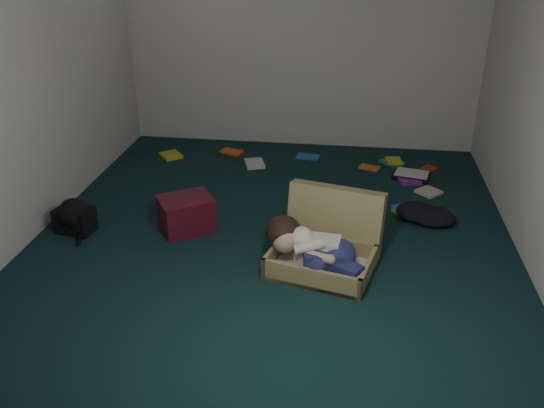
# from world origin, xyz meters

# --- Properties ---
(floor) EXTENTS (4.50, 4.50, 0.00)m
(floor) POSITION_xyz_m (0.00, 0.00, 0.00)
(floor) COLOR #0E2928
(floor) RESTS_ON ground
(wall_back) EXTENTS (4.50, 0.00, 4.50)m
(wall_back) POSITION_xyz_m (0.00, 2.25, 1.30)
(wall_back) COLOR silver
(wall_back) RESTS_ON ground
(wall_front) EXTENTS (4.50, 0.00, 4.50)m
(wall_front) POSITION_xyz_m (0.00, -2.25, 1.30)
(wall_front) COLOR silver
(wall_front) RESTS_ON ground
(wall_left) EXTENTS (0.00, 4.50, 4.50)m
(wall_left) POSITION_xyz_m (-2.00, 0.00, 1.30)
(wall_left) COLOR silver
(wall_left) RESTS_ON ground
(suitcase) EXTENTS (0.91, 0.90, 0.56)m
(suitcase) POSITION_xyz_m (0.47, -0.41, 0.17)
(suitcase) COLOR #978953
(suitcase) RESTS_ON floor
(person) EXTENTS (0.78, 0.54, 0.35)m
(person) POSITION_xyz_m (0.37, -0.58, 0.21)
(person) COLOR silver
(person) RESTS_ON suitcase
(maroon_bin) EXTENTS (0.56, 0.53, 0.30)m
(maroon_bin) POSITION_xyz_m (-0.76, -0.05, 0.15)
(maroon_bin) COLOR #51101E
(maroon_bin) RESTS_ON floor
(backpack) EXTENTS (0.43, 0.37, 0.23)m
(backpack) POSITION_xyz_m (-1.70, -0.20, 0.12)
(backpack) COLOR black
(backpack) RESTS_ON floor
(clothing_pile) EXTENTS (0.52, 0.48, 0.14)m
(clothing_pile) POSITION_xyz_m (1.32, 0.43, 0.07)
(clothing_pile) COLOR black
(clothing_pile) RESTS_ON floor
(paper_tray) EXTENTS (0.42, 0.35, 0.05)m
(paper_tray) POSITION_xyz_m (1.26, 1.39, 0.03)
(paper_tray) COLOR black
(paper_tray) RESTS_ON floor
(book_scatter) EXTENTS (3.11, 1.54, 0.02)m
(book_scatter) POSITION_xyz_m (0.47, 1.45, 0.01)
(book_scatter) COLOR gold
(book_scatter) RESTS_ON floor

